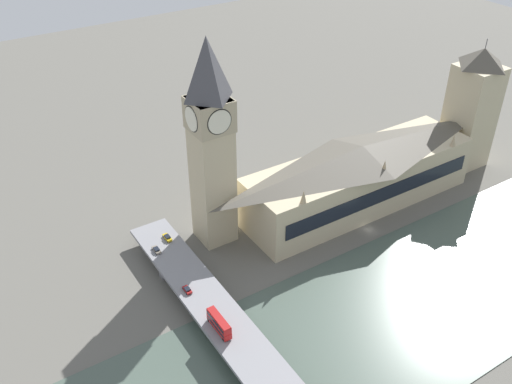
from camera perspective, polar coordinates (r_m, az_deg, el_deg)
name	(u,v)px	position (r m, az deg, el deg)	size (l,w,h in m)	color
ground_plane	(368,230)	(222.46, 11.18, -3.73)	(600.00, 600.00, 0.00)	#605E56
river_water	(443,287)	(204.14, 18.23, -8.97)	(62.64, 360.00, 0.30)	#47564C
parliament_hall	(360,176)	(229.12, 10.35, 1.60)	(26.65, 97.97, 26.53)	#C1B28E
clock_tower	(211,141)	(193.33, -4.54, 5.09)	(13.74, 13.74, 76.89)	#C1B28E
victoria_tower	(472,108)	(264.75, 20.75, 7.82)	(16.89, 16.89, 57.47)	#C1B28E
road_bridge	(263,372)	(164.26, 0.73, -17.58)	(157.28, 13.92, 5.83)	slate
double_decker_bus_rear	(219,323)	(171.32, -3.72, -12.95)	(10.83, 2.57, 4.92)	red
car_northbound_lead	(167,237)	(206.45, -8.86, -4.50)	(4.65, 1.83, 1.48)	gold
car_northbound_tail	(156,250)	(201.79, -9.92, -5.70)	(4.41, 1.83, 1.28)	slate
car_southbound_lead	(187,290)	(185.11, -6.89, -9.67)	(3.87, 1.82, 1.34)	maroon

